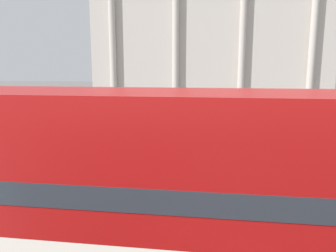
{
  "coord_description": "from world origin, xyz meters",
  "views": [
    {
      "loc": [
        -0.5,
        -2.17,
        4.69
      ],
      "look_at": [
        -3.03,
        15.66,
        1.42
      ],
      "focal_mm": 35.0,
      "sensor_mm": 36.0,
      "label": 1
    }
  ],
  "objects": [
    {
      "name": "car_white",
      "position": [
        -6.2,
        28.38,
        0.7
      ],
      "size": [
        4.2,
        1.93,
        1.35
      ],
      "rotation": [
        0.0,
        0.0,
        3.91
      ],
      "color": "black",
      "rests_on": "ground_plane"
    },
    {
      "name": "double_decker_bus",
      "position": [
        -0.99,
        4.2,
        2.34
      ],
      "size": [
        10.29,
        2.62,
        4.21
      ],
      "rotation": [
        0.0,
        0.0,
        -0.1
      ],
      "color": "black",
      "rests_on": "ground_plane"
    },
    {
      "name": "pedestrian_blue",
      "position": [
        -7.21,
        32.46,
        0.98
      ],
      "size": [
        0.32,
        0.32,
        1.71
      ],
      "rotation": [
        0.0,
        0.0,
        0.74
      ],
      "color": "#282B33",
      "rests_on": "ground_plane"
    },
    {
      "name": "car_navy",
      "position": [
        4.62,
        27.5,
        0.7
      ],
      "size": [
        4.2,
        1.93,
        1.35
      ],
      "rotation": [
        0.0,
        0.0,
        5.87
      ],
      "color": "black",
      "rests_on": "ground_plane"
    },
    {
      "name": "traffic_light_near",
      "position": [
        3.06,
        9.35,
        2.37
      ],
      "size": [
        0.42,
        0.24,
        3.61
      ],
      "color": "black",
      "rests_on": "ground_plane"
    },
    {
      "name": "traffic_light_mid",
      "position": [
        -3.67,
        17.12,
        2.26
      ],
      "size": [
        0.42,
        0.24,
        3.44
      ],
      "color": "black",
      "rests_on": "ground_plane"
    },
    {
      "name": "pedestrian_grey",
      "position": [
        -3.42,
        15.95,
        0.96
      ],
      "size": [
        0.32,
        0.32,
        1.67
      ],
      "rotation": [
        0.0,
        0.0,
        5.77
      ],
      "color": "#282B33",
      "rests_on": "ground_plane"
    },
    {
      "name": "pedestrian_black",
      "position": [
        -2.69,
        33.8,
        1.02
      ],
      "size": [
        0.32,
        0.32,
        1.76
      ],
      "rotation": [
        0.0,
        0.0,
        0.67
      ],
      "color": "#282B33",
      "rests_on": "ground_plane"
    },
    {
      "name": "plaza_building_left",
      "position": [
        -1.45,
        48.98,
        9.45
      ],
      "size": [
        33.89,
        11.82,
        18.88
      ],
      "color": "#BCB2A8",
      "rests_on": "ground_plane"
    },
    {
      "name": "pedestrian_red",
      "position": [
        7.8,
        25.9,
        0.94
      ],
      "size": [
        0.32,
        0.32,
        1.64
      ],
      "rotation": [
        0.0,
        0.0,
        1.05
      ],
      "color": "#282B33",
      "rests_on": "ground_plane"
    }
  ]
}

